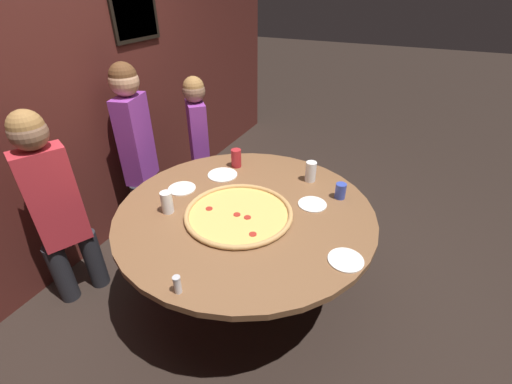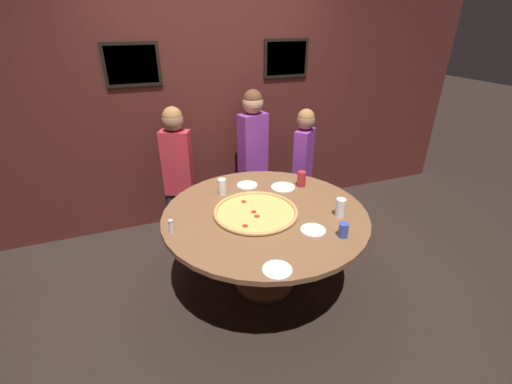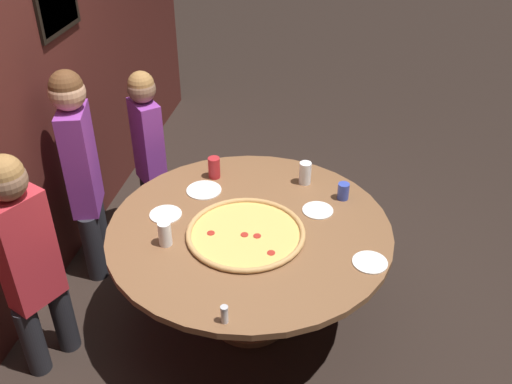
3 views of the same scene
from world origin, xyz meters
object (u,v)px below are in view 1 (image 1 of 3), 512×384
at_px(white_plate_left_side, 312,204).
at_px(drink_cup_far_right, 236,158).
at_px(white_plate_near_front, 223,175).
at_px(drink_cup_front_edge, 167,202).
at_px(giant_pizza, 239,213).
at_px(diner_far_left, 54,202).
at_px(white_plate_far_back, 182,189).
at_px(diner_far_right, 136,143).
at_px(dining_table, 246,224).
at_px(white_plate_right_side, 346,260).
at_px(drink_cup_by_shaker, 311,172).
at_px(condiment_shaker, 177,284).
at_px(diner_side_left, 198,139).
at_px(drink_cup_near_right, 340,191).

bearing_deg(white_plate_left_side, drink_cup_far_right, 69.18).
bearing_deg(white_plate_near_front, drink_cup_front_edge, 172.43).
height_order(giant_pizza, diner_far_left, diner_far_left).
xyz_separation_m(white_plate_far_back, diner_far_right, (0.30, 0.65, 0.10)).
distance_m(dining_table, white_plate_near_front, 0.50).
xyz_separation_m(dining_table, white_plate_right_side, (-0.20, -0.69, 0.13)).
height_order(drink_cup_by_shaker, diner_far_right, diner_far_right).
bearing_deg(drink_cup_front_edge, drink_cup_by_shaker, -42.35).
height_order(giant_pizza, condiment_shaker, condiment_shaker).
bearing_deg(white_plate_right_side, condiment_shaker, 129.20).
relative_size(dining_table, giant_pizza, 2.42).
height_order(dining_table, drink_cup_far_right, drink_cup_far_right).
bearing_deg(diner_side_left, white_plate_near_front, 4.96).
distance_m(drink_cup_by_shaker, white_plate_far_back, 0.93).
relative_size(drink_cup_front_edge, drink_cup_far_right, 1.00).
bearing_deg(diner_far_right, white_plate_near_front, 73.89).
xyz_separation_m(white_plate_right_side, white_plate_far_back, (0.23, 1.21, 0.00)).
xyz_separation_m(white_plate_left_side, white_plate_near_front, (0.10, 0.73, 0.00)).
bearing_deg(drink_cup_by_shaker, diner_side_left, 75.87).
xyz_separation_m(drink_cup_far_right, drink_cup_by_shaker, (0.03, -0.59, 0.00)).
height_order(white_plate_right_side, condiment_shaker, condiment_shaker).
height_order(dining_table, drink_cup_front_edge, drink_cup_front_edge).
distance_m(drink_cup_front_edge, drink_cup_by_shaker, 1.03).
distance_m(drink_cup_front_edge, white_plate_left_side, 0.93).
relative_size(drink_cup_front_edge, diner_far_left, 0.10).
bearing_deg(diner_side_left, drink_cup_near_right, 30.59).
bearing_deg(drink_cup_far_right, diner_far_left, 142.72).
height_order(drink_cup_by_shaker, white_plate_right_side, drink_cup_by_shaker).
bearing_deg(white_plate_right_side, white_plate_near_front, 63.33).
height_order(drink_cup_far_right, diner_far_left, diner_far_left).
distance_m(white_plate_left_side, white_plate_far_back, 0.91).
xyz_separation_m(drink_cup_far_right, diner_side_left, (0.32, 0.57, -0.07)).
distance_m(dining_table, condiment_shaker, 0.77).
distance_m(drink_cup_near_right, diner_far_right, 1.69).
relative_size(dining_table, white_plate_left_side, 8.84).
bearing_deg(drink_cup_by_shaker, drink_cup_front_edge, 137.65).
distance_m(drink_cup_by_shaker, white_plate_right_side, 0.85).
distance_m(white_plate_near_front, diner_far_left, 1.12).
xyz_separation_m(giant_pizza, white_plate_far_back, (0.11, 0.51, -0.01)).
bearing_deg(drink_cup_by_shaker, white_plate_near_front, 108.14).
xyz_separation_m(giant_pizza, drink_cup_near_right, (0.47, -0.53, 0.04)).
bearing_deg(diner_far_right, drink_cup_far_right, 85.46).
bearing_deg(diner_side_left, diner_far_right, -71.60).
bearing_deg(drink_cup_near_right, giant_pizza, 131.75).
relative_size(diner_side_left, diner_far_right, 0.88).
distance_m(dining_table, drink_cup_front_edge, 0.53).
height_order(dining_table, giant_pizza, giant_pizza).
height_order(white_plate_right_side, white_plate_far_back, same).
xyz_separation_m(condiment_shaker, diner_far_right, (1.08, 1.19, 0.06)).
bearing_deg(drink_cup_by_shaker, giant_pizza, 155.73).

